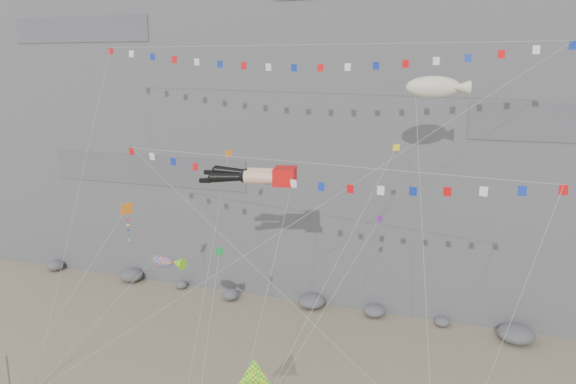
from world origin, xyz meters
name	(u,v)px	position (x,y,z in m)	size (l,w,h in m)	color
cliff	(353,42)	(0.00, 32.00, 25.00)	(80.00, 28.00, 50.00)	slate
talus_boulders	(312,301)	(0.00, 17.00, 0.60)	(60.00, 3.00, 1.20)	slate
anchor_pole_left	(10,384)	(-13.85, -5.41, 2.05)	(0.12, 0.12, 4.10)	slate
legs_kite	(259,176)	(-0.03, 4.19, 15.06)	(6.72, 13.35, 19.34)	red
flag_banner_upper	(307,45)	(1.41, 10.39, 23.89)	(35.49, 14.36, 31.62)	red
flag_banner_lower	(307,163)	(3.65, 3.53, 16.25)	(29.59, 6.66, 19.79)	red
harlequin_kite	(126,209)	(-9.44, 2.19, 12.39)	(6.94, 8.00, 15.39)	red
fish_windsock	(162,262)	(-6.77, 2.31, 8.74)	(8.78, 8.26, 13.40)	orange
delta_kite	(254,379)	(2.98, -4.18, 5.09)	(2.26, 3.67, 6.61)	#FFF50D
blimp_windsock	(433,87)	(10.76, 9.71, 20.94)	(4.77, 13.98, 24.57)	beige
small_kite_a	(228,157)	(-3.91, 7.57, 15.62)	(3.19, 14.10, 20.89)	orange
small_kite_b	(377,224)	(7.86, 5.90, 11.93)	(6.69, 12.25, 17.91)	purple
small_kite_c	(219,254)	(-2.08, 1.99, 9.94)	(3.39, 10.75, 14.44)	green
small_kite_d	(392,156)	(8.54, 6.92, 16.49)	(7.21, 14.25, 22.78)	#FFFA15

